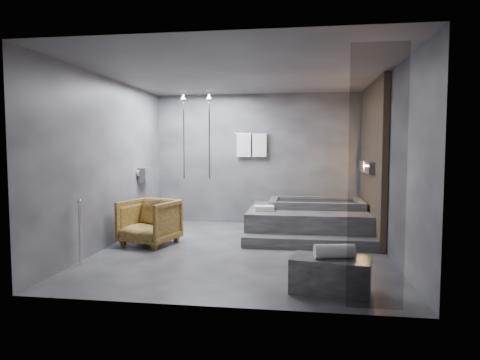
# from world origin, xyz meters

# --- Properties ---
(room) EXTENTS (5.00, 5.04, 2.82)m
(room) POSITION_xyz_m (0.40, 0.24, 1.73)
(room) COLOR #2E2E30
(room) RESTS_ON ground
(tub_deck) EXTENTS (2.20, 2.00, 0.50)m
(tub_deck) POSITION_xyz_m (1.05, 1.45, 0.25)
(tub_deck) COLOR #333335
(tub_deck) RESTS_ON ground
(tub_step) EXTENTS (2.20, 0.36, 0.18)m
(tub_step) POSITION_xyz_m (1.05, 0.27, 0.09)
(tub_step) COLOR #333335
(tub_step) RESTS_ON ground
(concrete_bench) EXTENTS (0.96, 0.64, 0.40)m
(concrete_bench) POSITION_xyz_m (1.26, -1.86, 0.20)
(concrete_bench) COLOR #313133
(concrete_bench) RESTS_ON ground
(driftwood_chair) EXTENTS (1.02, 1.04, 0.77)m
(driftwood_chair) POSITION_xyz_m (-1.63, 0.17, 0.38)
(driftwood_chair) COLOR #4C3413
(driftwood_chair) RESTS_ON ground
(rolled_towel) EXTENTS (0.48, 0.25, 0.16)m
(rolled_towel) POSITION_xyz_m (1.30, -1.88, 0.48)
(rolled_towel) COLOR white
(rolled_towel) RESTS_ON concrete_bench
(deck_towel) EXTENTS (0.38, 0.30, 0.09)m
(deck_towel) POSITION_xyz_m (0.26, 0.94, 0.55)
(deck_towel) COLOR white
(deck_towel) RESTS_ON tub_deck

